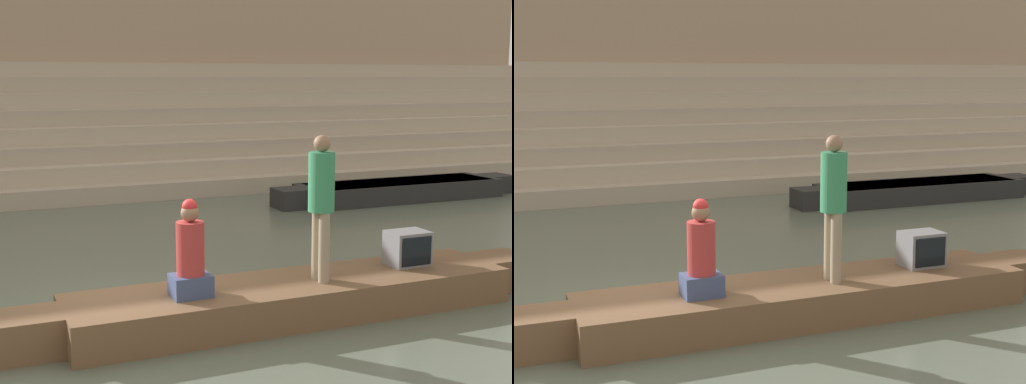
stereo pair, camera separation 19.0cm
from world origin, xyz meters
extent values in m
plane|color=#566051|center=(0.00, 0.00, 0.00)|extent=(120.00, 120.00, 0.00)
cube|color=tan|center=(0.00, 9.98, 0.20)|extent=(36.00, 4.63, 0.41)
cube|color=#B2A28D|center=(0.00, 10.27, 0.61)|extent=(36.00, 4.05, 0.41)
cube|color=tan|center=(0.00, 10.56, 1.01)|extent=(36.00, 3.47, 0.41)
cube|color=#B2A28D|center=(0.00, 10.85, 1.42)|extent=(36.00, 2.89, 0.41)
cube|color=tan|center=(0.00, 11.14, 1.82)|extent=(36.00, 2.31, 0.41)
cube|color=#B2A28D|center=(0.00, 11.43, 2.23)|extent=(36.00, 1.73, 0.41)
cube|color=tan|center=(0.00, 11.72, 2.63)|extent=(36.00, 1.16, 0.41)
cube|color=#B2A28D|center=(0.00, 12.01, 3.04)|extent=(36.00, 0.58, 0.41)
cube|color=tan|center=(0.00, 12.89, 4.42)|extent=(34.20, 1.20, 8.84)
cube|color=brown|center=(0.00, 12.27, 0.30)|extent=(34.20, 0.12, 0.60)
cube|color=brown|center=(2.00, -0.77, 0.22)|extent=(5.49, 1.20, 0.43)
cube|color=tan|center=(2.00, -0.77, 0.41)|extent=(5.05, 1.10, 0.05)
cube|color=brown|center=(5.13, -0.77, 0.22)|extent=(0.77, 0.66, 0.43)
cube|color=brown|center=(-1.13, -0.77, 0.22)|extent=(0.77, 0.66, 0.43)
cylinder|color=olive|center=(1.18, -0.07, 0.33)|extent=(2.42, 0.04, 0.04)
cylinder|color=gray|center=(2.27, -0.79, 0.86)|extent=(0.13, 0.13, 0.85)
cylinder|color=gray|center=(2.27, -0.96, 0.86)|extent=(0.13, 0.13, 0.85)
cylinder|color=#338456|center=(2.27, -0.88, 1.63)|extent=(0.31, 0.31, 0.70)
sphere|color=#8C664C|center=(2.27, -0.88, 2.08)|extent=(0.20, 0.20, 0.20)
cube|color=#3D4C75|center=(0.66, -0.85, 0.56)|extent=(0.44, 0.34, 0.25)
cylinder|color=#B23333|center=(0.66, -0.85, 0.98)|extent=(0.31, 0.31, 0.60)
sphere|color=#8C664C|center=(0.66, -0.85, 1.38)|extent=(0.20, 0.20, 0.20)
sphere|color=red|center=(0.66, -0.85, 1.45)|extent=(0.17, 0.17, 0.17)
cube|color=slate|center=(3.65, -0.69, 0.66)|extent=(0.52, 0.39, 0.45)
cube|color=black|center=(3.65, -0.89, 0.66)|extent=(0.44, 0.02, 0.37)
cube|color=black|center=(7.92, 5.65, 0.22)|extent=(4.98, 1.33, 0.43)
cube|color=#2D2D2D|center=(7.92, 5.65, 0.41)|extent=(4.58, 1.23, 0.05)
cube|color=black|center=(10.76, 5.65, 0.22)|extent=(0.70, 0.73, 0.43)
cube|color=black|center=(5.08, 5.65, 0.22)|extent=(0.70, 0.73, 0.43)
camera|label=1|loc=(-1.71, -8.16, 2.85)|focal=50.00mm
camera|label=2|loc=(-1.53, -8.23, 2.85)|focal=50.00mm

